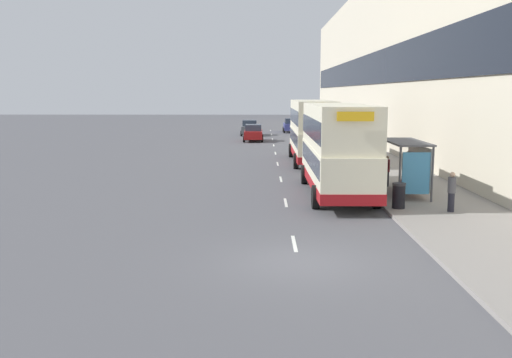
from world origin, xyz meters
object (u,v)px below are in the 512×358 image
(pedestrian_2, at_px, (408,169))
(double_decker_bus_ahead, at_px, (312,130))
(car_2, at_px, (253,133))
(double_decker_bus_near, at_px, (337,147))
(pedestrian_at_shelter, at_px, (452,191))
(litter_bin, at_px, (399,196))
(car_1, at_px, (292,125))
(pedestrian_1, at_px, (387,171))
(car_0, at_px, (250,128))
(bus_shelter, at_px, (411,158))

(pedestrian_2, bearing_deg, double_decker_bus_ahead, 108.79)
(car_2, bearing_deg, pedestrian_2, 105.77)
(double_decker_bus_near, distance_m, pedestrian_at_shelter, 6.08)
(double_decker_bus_near, xyz_separation_m, litter_bin, (2.08, -3.72, -1.61))
(car_2, relative_size, pedestrian_at_shelter, 2.61)
(car_1, height_order, pedestrian_2, pedestrian_2)
(double_decker_bus_near, distance_m, car_1, 43.43)
(double_decker_bus_near, bearing_deg, pedestrian_1, 33.46)
(car_1, relative_size, pedestrian_2, 2.37)
(car_0, distance_m, pedestrian_at_shelter, 43.65)
(double_decker_bus_near, bearing_deg, bus_shelter, -11.67)
(double_decker_bus_near, xyz_separation_m, car_1, (0.06, 43.41, -1.43))
(double_decker_bus_ahead, bearing_deg, double_decker_bus_near, -89.58)
(litter_bin, bearing_deg, car_1, 92.45)
(car_1, height_order, pedestrian_1, car_1)
(double_decker_bus_near, distance_m, double_decker_bus_ahead, 12.70)
(car_0, xyz_separation_m, car_2, (0.56, -7.95, -0.02))
(bus_shelter, xyz_separation_m, pedestrian_2, (0.43, 2.17, -0.81))
(double_decker_bus_ahead, distance_m, car_1, 30.74)
(pedestrian_at_shelter, height_order, pedestrian_1, pedestrian_at_shelter)
(car_0, relative_size, pedestrian_2, 2.23)
(pedestrian_at_shelter, bearing_deg, double_decker_bus_ahead, 103.47)
(car_2, height_order, pedestrian_at_shelter, pedestrian_at_shelter)
(bus_shelter, xyz_separation_m, double_decker_bus_ahead, (-3.39, 13.38, 0.41))
(car_2, xyz_separation_m, pedestrian_2, (8.16, -28.89, 0.24))
(car_0, xyz_separation_m, pedestrian_2, (8.72, -36.84, 0.21))
(bus_shelter, bearing_deg, pedestrian_1, 102.05)
(car_0, xyz_separation_m, pedestrian_at_shelter, (8.99, -42.72, 0.10))
(bus_shelter, relative_size, car_0, 1.04)
(car_0, height_order, pedestrian_1, car_0)
(pedestrian_1, distance_m, pedestrian_2, 1.03)
(bus_shelter, distance_m, litter_bin, 3.49)
(car_0, height_order, car_2, car_0)
(double_decker_bus_near, height_order, car_0, double_decker_bus_near)
(car_2, xyz_separation_m, litter_bin, (6.51, -34.10, -0.16))
(litter_bin, bearing_deg, car_2, 100.81)
(car_2, distance_m, pedestrian_at_shelter, 35.77)
(car_2, bearing_deg, bus_shelter, 103.98)
(double_decker_bus_ahead, xyz_separation_m, car_1, (0.15, 30.71, -1.43))
(pedestrian_2, xyz_separation_m, litter_bin, (-1.65, -5.21, -0.40))
(car_1, relative_size, pedestrian_at_shelter, 2.68)
(pedestrian_at_shelter, bearing_deg, litter_bin, 160.90)
(pedestrian_2, bearing_deg, car_0, 103.31)
(car_2, distance_m, pedestrian_1, 29.45)
(pedestrian_1, bearing_deg, car_2, 104.15)
(double_decker_bus_ahead, xyz_separation_m, pedestrian_2, (3.82, -11.22, -1.22))
(double_decker_bus_ahead, bearing_deg, pedestrian_2, -71.21)
(bus_shelter, bearing_deg, pedestrian_2, 78.85)
(pedestrian_1, xyz_separation_m, pedestrian_2, (0.96, -0.34, 0.13))
(double_decker_bus_ahead, distance_m, car_0, 26.13)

